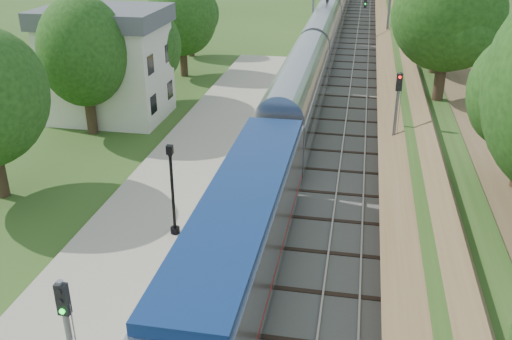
% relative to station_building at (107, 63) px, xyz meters
% --- Properties ---
extents(trackbed, '(9.50, 170.00, 0.28)m').
position_rel_station_building_xyz_m(trackbed, '(16.00, 30.00, -4.02)').
color(trackbed, '#4C4944').
rests_on(trackbed, ground).
extents(platform, '(6.40, 68.00, 0.38)m').
position_rel_station_building_xyz_m(platform, '(8.80, -14.00, -3.90)').
color(platform, '#A69D85').
rests_on(platform, ground).
extents(yellow_stripe, '(0.55, 68.00, 0.01)m').
position_rel_station_building_xyz_m(yellow_stripe, '(11.65, -14.00, -3.70)').
color(yellow_stripe, gold).
rests_on(yellow_stripe, platform).
extents(embankment, '(10.64, 170.00, 11.70)m').
position_rel_station_building_xyz_m(embankment, '(24.35, 30.00, -2.14)').
color(embankment, brown).
rests_on(embankment, ground).
extents(station_building, '(8.60, 6.60, 8.00)m').
position_rel_station_building_xyz_m(station_building, '(0.00, 0.00, 0.00)').
color(station_building, white).
rests_on(station_building, ground).
extents(signal_gantry, '(8.40, 0.38, 6.20)m').
position_rel_station_building_xyz_m(signal_gantry, '(16.47, 24.99, 0.73)').
color(signal_gantry, slate).
rests_on(signal_gantry, ground).
extents(trees_behind_platform, '(7.82, 53.32, 7.21)m').
position_rel_station_building_xyz_m(trees_behind_platform, '(2.83, -9.33, 0.44)').
color(trees_behind_platform, '#332316').
rests_on(trees_behind_platform, ground).
extents(train, '(2.85, 114.59, 4.20)m').
position_rel_station_building_xyz_m(train, '(14.00, 28.82, -1.93)').
color(train, black).
rests_on(train, trackbed).
extents(lamppost_far, '(0.44, 0.44, 4.41)m').
position_rel_station_building_xyz_m(lamppost_far, '(10.11, -16.00, -1.74)').
color(lamppost_far, black).
rests_on(lamppost_far, platform).
extents(signal_farside, '(0.33, 0.26, 6.01)m').
position_rel_station_building_xyz_m(signal_farside, '(20.20, -6.59, -0.30)').
color(signal_farside, slate).
rests_on(signal_farside, ground).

